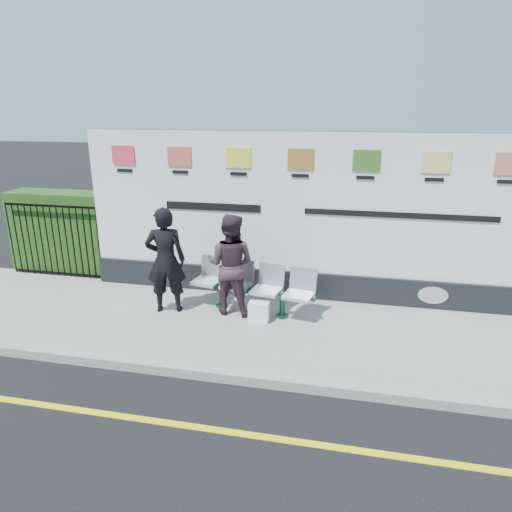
# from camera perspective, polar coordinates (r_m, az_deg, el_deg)

# --- Properties ---
(ground) EXTENTS (80.00, 80.00, 0.00)m
(ground) POSITION_cam_1_polar(r_m,az_deg,el_deg) (5.62, -5.52, -20.80)
(ground) COLOR black
(pavement) EXTENTS (14.00, 3.00, 0.12)m
(pavement) POSITION_cam_1_polar(r_m,az_deg,el_deg) (7.62, 0.10, -8.87)
(pavement) COLOR gray
(pavement) RESTS_ON ground
(kerb) EXTENTS (14.00, 0.18, 0.14)m
(kerb) POSITION_cam_1_polar(r_m,az_deg,el_deg) (6.35, -2.78, -14.81)
(kerb) COLOR gray
(kerb) RESTS_ON ground
(yellow_line) EXTENTS (14.00, 0.10, 0.01)m
(yellow_line) POSITION_cam_1_polar(r_m,az_deg,el_deg) (5.61, -5.52, -20.77)
(yellow_line) COLOR yellow
(yellow_line) RESTS_ON ground
(billboard) EXTENTS (8.00, 0.30, 3.00)m
(billboard) POSITION_cam_1_polar(r_m,az_deg,el_deg) (8.32, 5.40, 3.42)
(billboard) COLOR black
(billboard) RESTS_ON pavement
(hedge) EXTENTS (2.35, 0.70, 1.70)m
(hedge) POSITION_cam_1_polar(r_m,az_deg,el_deg) (10.65, -22.61, 2.87)
(hedge) COLOR #234A16
(hedge) RESTS_ON pavement
(railing) EXTENTS (2.05, 0.06, 1.54)m
(railing) POSITION_cam_1_polar(r_m,az_deg,el_deg) (10.32, -23.93, 1.78)
(railing) COLOR black
(railing) RESTS_ON pavement
(bench) EXTENTS (2.23, 0.94, 0.46)m
(bench) POSITION_cam_1_polar(r_m,az_deg,el_deg) (7.94, -0.60, -5.40)
(bench) COLOR silver
(bench) RESTS_ON pavement
(woman_left) EXTENTS (0.77, 0.60, 1.84)m
(woman_left) POSITION_cam_1_polar(r_m,az_deg,el_deg) (7.89, -11.23, -0.53)
(woman_left) COLOR black
(woman_left) RESTS_ON pavement
(woman_right) EXTENTS (0.90, 0.73, 1.74)m
(woman_right) POSITION_cam_1_polar(r_m,az_deg,el_deg) (7.71, -3.21, -1.03)
(woman_right) COLOR #38242C
(woman_right) RESTS_ON pavement
(handbag_brown) EXTENTS (0.27, 0.15, 0.20)m
(handbag_brown) POSITION_cam_1_polar(r_m,az_deg,el_deg) (7.91, -2.51, -2.87)
(handbag_brown) COLOR black
(handbag_brown) RESTS_ON bench
(carrier_bag_white) EXTENTS (0.33, 0.20, 0.33)m
(carrier_bag_white) POSITION_cam_1_polar(r_m,az_deg,el_deg) (7.62, 0.36, -6.99)
(carrier_bag_white) COLOR white
(carrier_bag_white) RESTS_ON pavement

